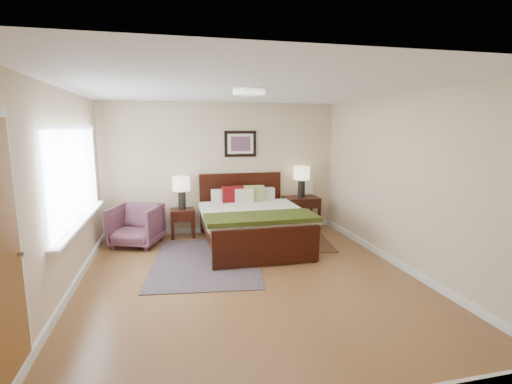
# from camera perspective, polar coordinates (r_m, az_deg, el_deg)

# --- Properties ---
(floor) EXTENTS (5.00, 5.00, 0.00)m
(floor) POSITION_cam_1_polar(r_m,az_deg,el_deg) (5.13, -0.98, -13.34)
(floor) COLOR brown
(floor) RESTS_ON ground
(back_wall) EXTENTS (4.50, 0.04, 2.50)m
(back_wall) POSITION_cam_1_polar(r_m,az_deg,el_deg) (7.23, -5.17, 3.65)
(back_wall) COLOR beige
(back_wall) RESTS_ON ground
(front_wall) EXTENTS (4.50, 0.04, 2.50)m
(front_wall) POSITION_cam_1_polar(r_m,az_deg,el_deg) (2.46, 11.37, -8.56)
(front_wall) COLOR beige
(front_wall) RESTS_ON ground
(left_wall) EXTENTS (0.04, 5.00, 2.50)m
(left_wall) POSITION_cam_1_polar(r_m,az_deg,el_deg) (4.85, -28.01, -0.46)
(left_wall) COLOR beige
(left_wall) RESTS_ON ground
(right_wall) EXTENTS (0.04, 5.00, 2.50)m
(right_wall) POSITION_cam_1_polar(r_m,az_deg,el_deg) (5.69, 21.74, 1.35)
(right_wall) COLOR beige
(right_wall) RESTS_ON ground
(ceiling) EXTENTS (4.50, 5.00, 0.02)m
(ceiling) POSITION_cam_1_polar(r_m,az_deg,el_deg) (4.75, -1.07, 15.64)
(ceiling) COLOR white
(ceiling) RESTS_ON back_wall
(window) EXTENTS (0.11, 2.72, 1.32)m
(window) POSITION_cam_1_polar(r_m,az_deg,el_deg) (5.49, -25.74, 2.13)
(window) COLOR silver
(window) RESTS_ON left_wall
(ceil_fixture) EXTENTS (0.44, 0.44, 0.08)m
(ceil_fixture) POSITION_cam_1_polar(r_m,az_deg,el_deg) (4.74, -1.07, 15.22)
(ceil_fixture) COLOR white
(ceil_fixture) RESTS_ON ceiling
(bed) EXTENTS (1.74, 2.10, 1.13)m
(bed) POSITION_cam_1_polar(r_m,az_deg,el_deg) (6.40, -0.68, -3.71)
(bed) COLOR black
(bed) RESTS_ON ground
(wall_art) EXTENTS (0.62, 0.05, 0.50)m
(wall_art) POSITION_cam_1_polar(r_m,az_deg,el_deg) (7.22, -2.42, 7.42)
(wall_art) COLOR black
(wall_art) RESTS_ON back_wall
(nightstand_left) EXTENTS (0.44, 0.40, 0.53)m
(nightstand_left) POSITION_cam_1_polar(r_m,az_deg,el_deg) (7.06, -11.23, -3.58)
(nightstand_left) COLOR black
(nightstand_left) RESTS_ON ground
(nightstand_right) EXTENTS (0.67, 0.50, 0.66)m
(nightstand_right) POSITION_cam_1_polar(r_m,az_deg,el_deg) (7.50, 6.98, -2.69)
(nightstand_right) COLOR black
(nightstand_right) RESTS_ON ground
(lamp_left) EXTENTS (0.32, 0.32, 0.61)m
(lamp_left) POSITION_cam_1_polar(r_m,az_deg,el_deg) (6.97, -11.39, 0.79)
(lamp_left) COLOR black
(lamp_left) RESTS_ON nightstand_left
(lamp_right) EXTENTS (0.32, 0.32, 0.61)m
(lamp_right) POSITION_cam_1_polar(r_m,az_deg,el_deg) (7.40, 7.05, 2.47)
(lamp_right) COLOR black
(lamp_right) RESTS_ON nightstand_right
(armchair) EXTENTS (0.99, 1.00, 0.71)m
(armchair) POSITION_cam_1_polar(r_m,az_deg,el_deg) (6.76, -17.91, -4.92)
(armchair) COLOR brown
(armchair) RESTS_ON ground
(rug_persian) EXTENTS (1.83, 2.39, 0.01)m
(rug_persian) POSITION_cam_1_polar(r_m,az_deg,el_deg) (5.83, -7.76, -10.49)
(rug_persian) COLOR #0C0B3B
(rug_persian) RESTS_ON ground
(rug_navy) EXTENTS (0.95, 1.29, 0.01)m
(rug_navy) POSITION_cam_1_polar(r_m,az_deg,el_deg) (6.75, 7.86, -7.64)
(rug_navy) COLOR black
(rug_navy) RESTS_ON ground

